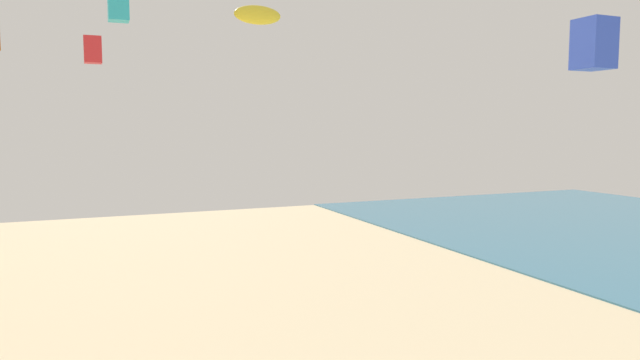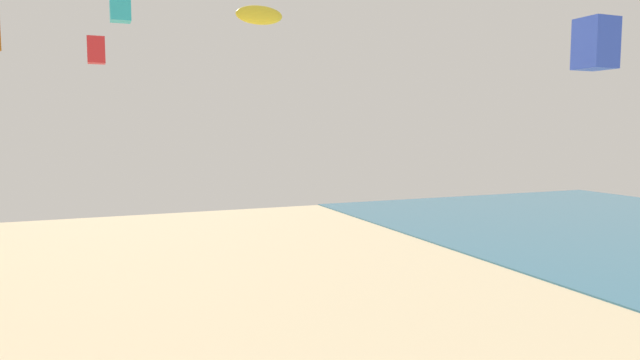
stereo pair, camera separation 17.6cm
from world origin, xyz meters
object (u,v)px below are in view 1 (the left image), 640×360
kite_blue_box (594,44)px  kite_yellow_parafoil (258,15)px  kite_red_box (93,50)px  kite_cyan_box (118,5)px

kite_blue_box → kite_yellow_parafoil: 13.28m
kite_red_box → kite_yellow_parafoil: 12.17m
kite_yellow_parafoil → kite_cyan_box: bearing=-178.6°
kite_blue_box → kite_red_box: kite_red_box is taller
kite_blue_box → kite_cyan_box: 17.54m
kite_blue_box → kite_cyan_box: kite_cyan_box is taller
kite_cyan_box → kite_yellow_parafoil: size_ratio=0.58×
kite_blue_box → kite_red_box: (-15.46, 19.86, 1.51)m
kite_cyan_box → kite_yellow_parafoil: (5.67, 0.14, 0.10)m
kite_cyan_box → kite_red_box: kite_cyan_box is taller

